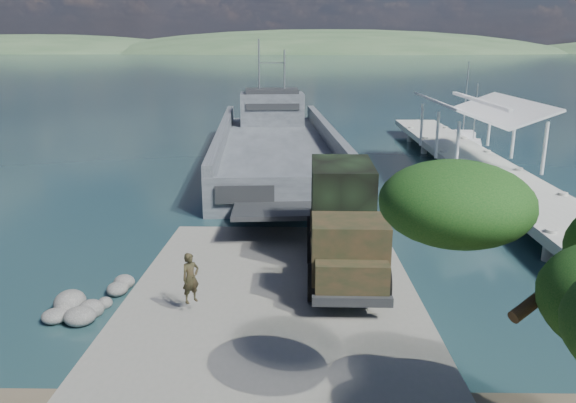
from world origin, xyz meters
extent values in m
plane|color=#1B3A43|center=(0.00, 0.00, 0.00)|extent=(1400.00, 1400.00, 0.00)
cube|color=gray|center=(0.00, -1.00, 0.25)|extent=(10.00, 18.00, 0.50)
cube|color=#B4B4A9|center=(13.00, 18.00, 1.00)|extent=(4.00, 44.00, 0.50)
cube|color=#42474E|center=(-0.82, 24.21, 0.43)|extent=(10.62, 29.19, 2.39)
cube|color=#42474E|center=(-4.82, 23.92, 2.20)|extent=(2.62, 28.61, 1.24)
cube|color=#42474E|center=(3.18, 24.50, 2.20)|extent=(2.62, 28.61, 1.24)
cube|color=#42474E|center=(0.20, 10.02, 0.95)|extent=(8.60, 1.00, 2.48)
cube|color=#42474E|center=(-1.51, 33.73, 3.06)|extent=(5.99, 4.22, 2.86)
cube|color=#282A2C|center=(-1.51, 33.73, 4.68)|extent=(4.98, 3.39, 0.38)
cylinder|color=#9A9EA0|center=(-2.65, 33.65, 6.87)|extent=(0.15, 0.15, 4.77)
cylinder|color=#9A9EA0|center=(-0.36, 33.81, 6.40)|extent=(0.15, 0.15, 3.82)
cylinder|color=black|center=(1.40, -1.00, 1.14)|extent=(0.46, 1.29, 1.29)
cylinder|color=black|center=(3.67, -1.04, 1.14)|extent=(0.46, 1.29, 1.29)
cylinder|color=black|center=(1.45, 2.36, 1.14)|extent=(0.46, 1.29, 1.29)
cylinder|color=black|center=(3.72, 2.32, 1.14)|extent=(0.46, 1.29, 1.29)
cylinder|color=black|center=(1.47, 4.33, 1.14)|extent=(0.46, 1.29, 1.29)
cylinder|color=black|center=(3.75, 4.30, 1.14)|extent=(0.46, 1.29, 1.29)
cube|color=black|center=(2.57, 1.75, 1.29)|extent=(2.28, 7.54, 0.25)
cube|color=black|center=(2.54, -0.92, 2.33)|extent=(2.50, 2.01, 1.98)
cube|color=black|center=(2.52, -2.11, 1.83)|extent=(2.29, 0.92, 0.99)
cube|color=black|center=(2.59, 3.13, 1.64)|extent=(2.54, 4.58, 0.35)
cube|color=black|center=(2.60, 3.33, 3.07)|extent=(2.43, 3.79, 2.47)
cube|color=#282A2C|center=(2.51, -2.60, 1.24)|extent=(2.47, 0.28, 0.30)
imported|color=black|center=(-2.54, -1.98, 1.32)|extent=(0.71, 0.69, 1.63)
cube|color=white|center=(16.00, 29.92, 0.22)|extent=(2.65, 4.96, 0.78)
cube|color=white|center=(15.76, 29.09, 0.74)|extent=(1.55, 1.67, 0.52)
cylinder|color=#9A9EA0|center=(16.00, 29.92, 3.03)|extent=(0.09, 0.09, 5.19)
cube|color=white|center=(16.00, 33.02, 0.28)|extent=(2.61, 6.39, 1.02)
cube|color=white|center=(15.85, 31.90, 0.96)|extent=(1.80, 2.00, 0.68)
cylinder|color=#9A9EA0|center=(16.00, 33.02, 3.95)|extent=(0.11, 0.11, 6.77)
ellipsoid|color=#103C12|center=(3.88, -7.80, 5.85)|extent=(2.92, 2.92, 1.67)
camera|label=1|loc=(0.79, -18.28, 8.81)|focal=35.00mm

